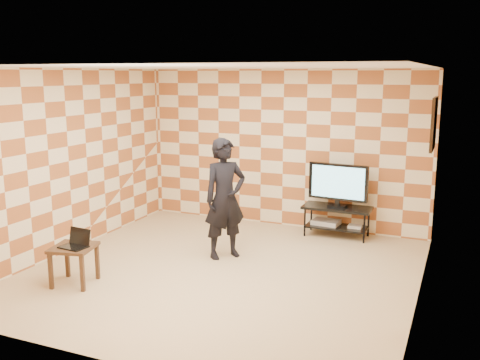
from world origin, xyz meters
name	(u,v)px	position (x,y,z in m)	size (l,w,h in m)	color
floor	(223,271)	(0.00, 0.00, 0.00)	(5.00, 5.00, 0.00)	tan
wall_back	(283,149)	(0.00, 2.50, 1.35)	(5.00, 0.02, 2.70)	beige
wall_front	(102,221)	(0.00, -2.50, 1.35)	(5.00, 0.02, 2.70)	beige
wall_left	(69,161)	(-2.50, 0.00, 1.35)	(0.02, 5.00, 2.70)	beige
wall_right	(424,189)	(2.50, 0.00, 1.35)	(0.02, 5.00, 2.70)	beige
ceiling	(221,67)	(0.00, 0.00, 2.70)	(5.00, 5.00, 0.02)	white
wall_art	(434,124)	(2.47, 1.55, 1.95)	(0.04, 0.72, 0.72)	black
tv_stand	(337,215)	(1.05, 2.18, 0.37)	(1.09, 0.49, 0.50)	black
tv	(338,183)	(1.05, 2.18, 0.89)	(0.97, 0.21, 0.71)	black
dvd_player	(326,222)	(0.86, 2.22, 0.21)	(0.43, 0.31, 0.07)	#BBBBBE
game_console	(355,226)	(1.35, 2.19, 0.20)	(0.21, 0.15, 0.05)	silver
side_table	(74,253)	(-1.54, -1.12, 0.41)	(0.60, 0.60, 0.50)	#342212
laptop	(76,243)	(-1.50, -1.12, 0.55)	(0.35, 0.29, 0.22)	black
person	(225,199)	(-0.22, 0.57, 0.87)	(0.63, 0.42, 1.74)	black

